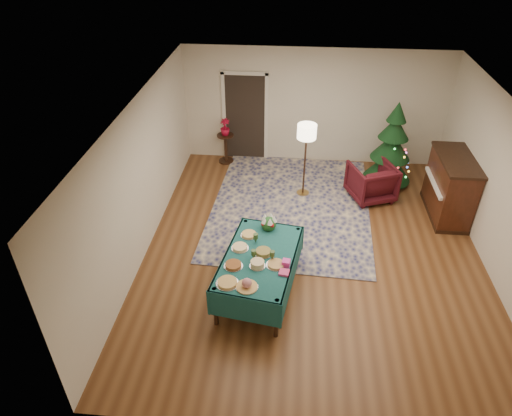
# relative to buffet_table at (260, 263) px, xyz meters

# --- Properties ---
(room_shell) EXTENTS (7.00, 7.00, 7.00)m
(room_shell) POSITION_rel_buffet_table_xyz_m (0.87, 1.15, 0.76)
(room_shell) COLOR #593319
(room_shell) RESTS_ON ground
(doorway) EXTENTS (1.08, 0.04, 2.16)m
(doorway) POSITION_rel_buffet_table_xyz_m (-0.73, 4.63, 0.51)
(doorway) COLOR black
(doorway) RESTS_ON ground
(rug) EXTENTS (3.42, 4.36, 0.02)m
(rug) POSITION_rel_buffet_table_xyz_m (0.45, 2.55, -0.58)
(rug) COLOR #161B53
(rug) RESTS_ON ground
(buffet_table) EXTENTS (1.38, 2.03, 0.73)m
(buffet_table) POSITION_rel_buffet_table_xyz_m (0.00, 0.00, 0.00)
(buffet_table) COLOR black
(buffet_table) RESTS_ON ground
(platter_0) EXTENTS (0.33, 0.33, 0.05)m
(platter_0) POSITION_rel_buffet_table_xyz_m (-0.41, -0.65, 0.17)
(platter_0) COLOR silver
(platter_0) RESTS_ON buffet_table
(platter_1) EXTENTS (0.32, 0.32, 0.16)m
(platter_1) POSITION_rel_buffet_table_xyz_m (-0.12, -0.70, 0.21)
(platter_1) COLOR silver
(platter_1) RESTS_ON buffet_table
(platter_2) EXTENTS (0.29, 0.29, 0.05)m
(platter_2) POSITION_rel_buffet_table_xyz_m (-0.37, -0.27, 0.17)
(platter_2) COLOR silver
(platter_2) RESTS_ON buffet_table
(platter_3) EXTENTS (0.24, 0.24, 0.10)m
(platter_3) POSITION_rel_buffet_table_xyz_m (-0.01, -0.24, 0.19)
(platter_3) COLOR silver
(platter_3) RESTS_ON buffet_table
(platter_4) EXTENTS (0.30, 0.30, 0.04)m
(platter_4) POSITION_rel_buffet_table_xyz_m (0.26, -0.19, 0.16)
(platter_4) COLOR silver
(platter_4) RESTS_ON buffet_table
(platter_5) EXTENTS (0.28, 0.28, 0.05)m
(platter_5) POSITION_rel_buffet_table_xyz_m (-0.33, 0.16, 0.17)
(platter_5) COLOR silver
(platter_5) RESTS_ON buffet_table
(platter_6) EXTENTS (0.28, 0.28, 0.07)m
(platter_6) POSITION_rel_buffet_table_xyz_m (0.05, 0.06, 0.18)
(platter_6) COLOR silver
(platter_6) RESTS_ON buffet_table
(platter_7) EXTENTS (0.28, 0.28, 0.04)m
(platter_7) POSITION_rel_buffet_table_xyz_m (-0.22, 0.51, 0.16)
(platter_7) COLOR silver
(platter_7) RESTS_ON buffet_table
(goblet_0) EXTENTS (0.08, 0.08, 0.17)m
(goblet_0) POSITION_rel_buffet_table_xyz_m (-0.09, 0.33, 0.24)
(goblet_0) COLOR #2D471E
(goblet_0) RESTS_ON buffet_table
(goblet_1) EXTENTS (0.08, 0.08, 0.17)m
(goblet_1) POSITION_rel_buffet_table_xyz_m (0.20, -0.07, 0.24)
(goblet_1) COLOR #2D471E
(goblet_1) RESTS_ON buffet_table
(goblet_2) EXTENTS (0.08, 0.08, 0.17)m
(goblet_2) POSITION_rel_buffet_table_xyz_m (-0.08, -0.07, 0.24)
(goblet_2) COLOR #2D471E
(goblet_2) RESTS_ON buffet_table
(napkin_stack) EXTENTS (0.17, 0.17, 0.04)m
(napkin_stack) POSITION_rel_buffet_table_xyz_m (0.39, -0.36, 0.16)
(napkin_stack) COLOR #D93C78
(napkin_stack) RESTS_ON buffet_table
(gift_box) EXTENTS (0.13, 0.13, 0.10)m
(gift_box) POSITION_rel_buffet_table_xyz_m (0.42, -0.18, 0.19)
(gift_box) COLOR #E23EAA
(gift_box) RESTS_ON buffet_table
(centerpiece) EXTENTS (0.26, 0.26, 0.30)m
(centerpiece) POSITION_rel_buffet_table_xyz_m (0.09, 0.72, 0.27)
(centerpiece) COLOR #1E4C1E
(centerpiece) RESTS_ON buffet_table
(armchair) EXTENTS (1.07, 1.04, 0.87)m
(armchair) POSITION_rel_buffet_table_xyz_m (2.11, 3.01, -0.15)
(armchair) COLOR #410E15
(armchair) RESTS_ON ground
(floor_lamp) EXTENTS (0.39, 0.39, 1.61)m
(floor_lamp) POSITION_rel_buffet_table_xyz_m (0.69, 3.05, 0.78)
(floor_lamp) COLOR #A57F3F
(floor_lamp) RESTS_ON ground
(side_table) EXTENTS (0.40, 0.40, 0.71)m
(side_table) POSITION_rel_buffet_table_xyz_m (-1.18, 4.35, -0.24)
(side_table) COLOR black
(side_table) RESTS_ON ground
(potted_plant) EXTENTS (0.22, 0.40, 0.22)m
(potted_plant) POSITION_rel_buffet_table_xyz_m (-1.18, 4.35, 0.23)
(potted_plant) COLOR #A90C28
(potted_plant) RESTS_ON side_table
(christmas_tree) EXTENTS (1.19, 1.19, 1.90)m
(christmas_tree) POSITION_rel_buffet_table_xyz_m (2.55, 3.71, 0.27)
(christmas_tree) COLOR black
(christmas_tree) RESTS_ON ground
(piano) EXTENTS (0.69, 1.46, 1.26)m
(piano) POSITION_rel_buffet_table_xyz_m (3.54, 2.54, 0.03)
(piano) COLOR black
(piano) RESTS_ON ground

